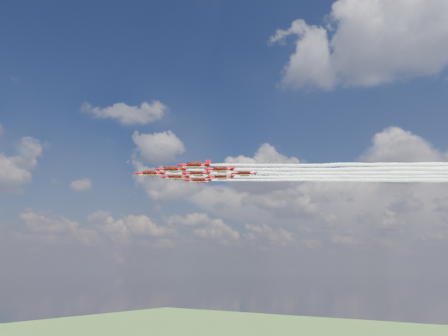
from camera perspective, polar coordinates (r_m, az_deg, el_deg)
The scene contains 9 objects.
jet_lead at distance 167.30m, azimuth 8.17°, elevation -0.67°, with size 92.70×65.78×3.04m.
jet_row2_port at distance 162.55m, azimuth 11.58°, elevation -0.16°, with size 92.70×65.78×3.04m.
jet_row2_starb at distance 174.92m, azimuth 10.79°, elevation -1.12°, with size 92.70×65.78×3.04m.
jet_row3_port at distance 158.43m, azimuth 15.18°, elevation 0.38°, with size 92.70×65.78×3.04m.
jet_row3_centre at distance 170.61m, azimuth 14.10°, elevation -0.65°, with size 92.70×65.78×3.04m.
jet_row3_starb at distance 182.89m, azimuth 13.17°, elevation -1.53°, with size 92.70×65.78×3.04m.
jet_row4_port at distance 166.91m, azimuth 17.58°, elevation -0.15°, with size 92.70×65.78×3.04m.
jet_row4_starb at distance 178.98m, azimuth 16.40°, elevation -1.09°, with size 92.70×65.78×3.04m.
jet_tail at distance 175.67m, azimuth 19.75°, elevation -0.62°, with size 92.70×65.78×3.04m.
Camera 1 is at (94.25, -131.01, 45.15)m, focal length 35.00 mm.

